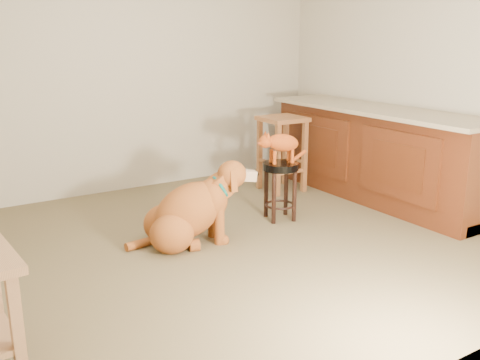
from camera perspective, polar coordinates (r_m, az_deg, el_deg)
floor at (r=4.36m, az=-1.19°, el=-6.88°), size 4.50×4.00×0.01m
room_shell at (r=4.04m, az=-1.32°, el=15.75°), size 4.54×4.04×2.62m
cabinet_run at (r=5.64m, az=14.35°, el=2.45°), size 0.70×2.56×0.94m
padded_stool at (r=4.85m, az=4.33°, el=0.07°), size 0.33×0.33×0.53m
wood_stool at (r=5.77m, az=4.49°, el=2.97°), size 0.44×0.44×0.80m
golden_retriever at (r=4.31m, az=-5.37°, el=-3.46°), size 1.09×0.61×0.71m
tabby_kitten at (r=4.77m, az=4.27°, el=3.87°), size 0.52×0.22×0.32m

